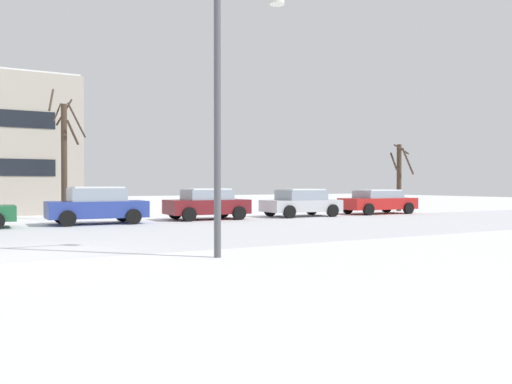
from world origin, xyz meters
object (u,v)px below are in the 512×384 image
at_px(parked_car_blue, 97,205).
at_px(parked_car_silver, 301,202).
at_px(parked_car_red, 378,201).
at_px(street_lamp, 229,88).
at_px(parked_car_maroon, 207,204).

distance_m(parked_car_blue, parked_car_silver, 10.33).
bearing_deg(parked_car_blue, parked_car_red, -0.08).
bearing_deg(street_lamp, parked_car_silver, 49.53).
bearing_deg(parked_car_red, street_lamp, -142.48).
bearing_deg(street_lamp, parked_car_maroon, 68.11).
height_order(street_lamp, parked_car_silver, street_lamp).
relative_size(parked_car_silver, parked_car_red, 0.91).
bearing_deg(parked_car_blue, parked_car_maroon, 3.57).
relative_size(parked_car_blue, parked_car_maroon, 1.05).
distance_m(parked_car_maroon, parked_car_red, 10.34).
distance_m(street_lamp, parked_car_silver, 15.69).
bearing_deg(parked_car_blue, parked_car_silver, 0.25).
height_order(street_lamp, parked_car_blue, street_lamp).
relative_size(parked_car_blue, parked_car_silver, 1.01).
bearing_deg(street_lamp, parked_car_red, 37.52).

